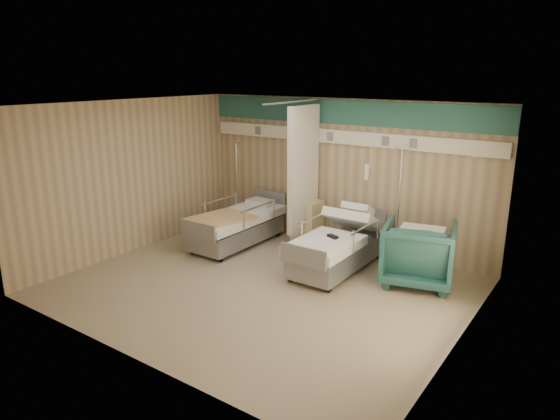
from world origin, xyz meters
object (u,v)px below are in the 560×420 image
object	(u,v)px
visitor_armchair	(419,253)
iv_stand_left	(237,210)
bed_right	(337,252)
bed_left	(237,229)
iv_stand_right	(396,239)
bedside_cabinet	(307,222)

from	to	relation	value
visitor_armchair	iv_stand_left	distance (m)	4.32
bed_right	iv_stand_left	world-z (taller)	iv_stand_left
bed_right	bed_left	xyz separation A→B (m)	(-2.20, 0.00, 0.00)
bed_right	iv_stand_left	bearing A→B (deg)	162.79
iv_stand_right	bedside_cabinet	bearing A→B (deg)	-178.10
bedside_cabinet	visitor_armchair	size ratio (longest dim) A/B	0.77
iv_stand_right	visitor_armchair	bearing A→B (deg)	-47.26
bedside_cabinet	iv_stand_right	distance (m)	1.82
bed_left	bedside_cabinet	world-z (taller)	bedside_cabinet
bed_right	iv_stand_left	xyz separation A→B (m)	(-2.94, 0.91, 0.06)
bed_left	bedside_cabinet	size ratio (longest dim) A/B	2.54
bed_right	iv_stand_right	distance (m)	1.18
bed_left	iv_stand_left	bearing A→B (deg)	129.07
bed_right	visitor_armchair	world-z (taller)	visitor_armchair
visitor_armchair	iv_stand_left	world-z (taller)	iv_stand_left
bedside_cabinet	visitor_armchair	distance (m)	2.57
iv_stand_left	iv_stand_right	bearing A→B (deg)	0.79
bed_left	iv_stand_left	distance (m)	1.17
iv_stand_left	bed_right	bearing A→B (deg)	-17.21
bed_left	bedside_cabinet	bearing A→B (deg)	40.60
bedside_cabinet	iv_stand_left	world-z (taller)	iv_stand_left
iv_stand_right	iv_stand_left	bearing A→B (deg)	-179.21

